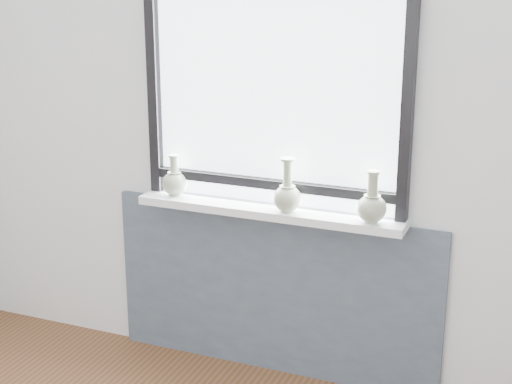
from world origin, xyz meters
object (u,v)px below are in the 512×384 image
at_px(vase_c, 372,205).
at_px(vase_b, 287,195).
at_px(windowsill, 269,211).
at_px(vase_a, 175,181).

bearing_deg(vase_c, vase_b, 179.72).
bearing_deg(windowsill, vase_b, -13.99).
distance_m(windowsill, vase_b, 0.14).
bearing_deg(vase_b, vase_a, 176.98).
bearing_deg(vase_b, vase_c, -0.28).
distance_m(vase_a, vase_c, 1.01).
height_order(windowsill, vase_c, vase_c).
bearing_deg(windowsill, vase_a, 179.25).
bearing_deg(vase_c, windowsill, 176.89).
relative_size(windowsill, vase_b, 5.15).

